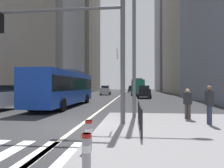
% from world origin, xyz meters
% --- Properties ---
extents(ground_plane, '(160.00, 160.00, 0.00)m').
position_xyz_m(ground_plane, '(0.00, 20.00, 0.00)').
color(ground_plane, '#303033').
extents(median_island, '(9.00, 10.00, 0.15)m').
position_xyz_m(median_island, '(5.50, -1.00, 0.07)').
color(median_island, gray).
rests_on(median_island, ground).
extents(lane_centre_line, '(0.20, 80.00, 0.01)m').
position_xyz_m(lane_centre_line, '(0.00, 30.00, 0.01)').
color(lane_centre_line, beige).
rests_on(lane_centre_line, ground).
extents(office_tower_left_mid, '(11.47, 16.35, 34.49)m').
position_xyz_m(office_tower_left_mid, '(-16.00, 34.82, 17.25)').
color(office_tower_left_mid, '#9E9EA3').
rests_on(office_tower_left_mid, ground).
extents(office_tower_left_far, '(12.73, 19.20, 44.96)m').
position_xyz_m(office_tower_left_far, '(-16.00, 55.02, 22.48)').
color(office_tower_left_far, gray).
rests_on(office_tower_left_far, ground).
extents(office_tower_right_far, '(11.46, 16.40, 43.07)m').
position_xyz_m(office_tower_right_far, '(17.00, 65.80, 21.53)').
color(office_tower_right_far, gray).
rests_on(office_tower_right_far, ground).
extents(city_bus_blue_oncoming, '(2.82, 11.31, 3.40)m').
position_xyz_m(city_bus_blue_oncoming, '(-3.74, 8.78, 1.84)').
color(city_bus_blue_oncoming, '#14389E').
rests_on(city_bus_blue_oncoming, ground).
extents(city_bus_red_receding, '(2.82, 11.44, 3.40)m').
position_xyz_m(city_bus_red_receding, '(3.55, 34.67, 1.84)').
color(city_bus_red_receding, '#198456').
rests_on(city_bus_red_receding, ground).
extents(car_oncoming_mid, '(2.12, 4.35, 1.94)m').
position_xyz_m(car_oncoming_mid, '(-7.09, 26.82, 0.99)').
color(car_oncoming_mid, '#B2A899').
rests_on(car_oncoming_mid, ground).
extents(car_receding_near, '(2.12, 4.20, 1.94)m').
position_xyz_m(car_receding_near, '(4.14, 22.17, 0.99)').
color(car_receding_near, black).
rests_on(car_receding_near, ground).
extents(car_receding_far, '(2.11, 4.10, 1.94)m').
position_xyz_m(car_receding_far, '(2.03, 50.27, 0.99)').
color(car_receding_far, '#232838').
rests_on(car_receding_far, ground).
extents(car_oncoming_far, '(2.21, 4.30, 1.94)m').
position_xyz_m(car_oncoming_far, '(-3.21, 32.32, 0.99)').
color(car_oncoming_far, silver).
rests_on(car_oncoming_far, ground).
extents(traffic_signal_gantry, '(6.45, 0.65, 6.00)m').
position_xyz_m(traffic_signal_gantry, '(-0.12, 0.32, 4.13)').
color(traffic_signal_gantry, '#515156').
rests_on(traffic_signal_gantry, median_island).
extents(street_lamp_post, '(5.50, 0.32, 8.00)m').
position_xyz_m(street_lamp_post, '(2.58, 2.49, 5.28)').
color(street_lamp_post, '#56565B').
rests_on(street_lamp_post, median_island).
extents(bollard_front, '(0.20, 0.20, 0.79)m').
position_xyz_m(bollard_front, '(1.59, -5.00, 0.59)').
color(bollard_front, '#99999E').
rests_on(bollard_front, median_island).
extents(bollard_left, '(0.20, 0.20, 0.81)m').
position_xyz_m(bollard_left, '(1.31, -3.58, 0.60)').
color(bollard_left, '#99999E').
rests_on(bollard_left, median_island).
extents(pedestrian_railing, '(0.06, 4.11, 0.98)m').
position_xyz_m(pedestrian_railing, '(2.80, -0.33, 0.87)').
color(pedestrian_railing, black).
rests_on(pedestrian_railing, median_island).
extents(pedestrian_waiting, '(0.45, 0.41, 1.59)m').
position_xyz_m(pedestrian_waiting, '(5.37, 1.91, 1.03)').
color(pedestrian_waiting, '#423D38').
rests_on(pedestrian_waiting, median_island).
extents(pedestrian_walking, '(0.28, 0.40, 1.76)m').
position_xyz_m(pedestrian_walking, '(5.93, 0.47, 1.13)').
color(pedestrian_walking, '#2D334C').
rests_on(pedestrian_walking, median_island).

